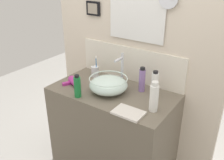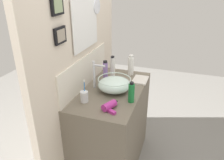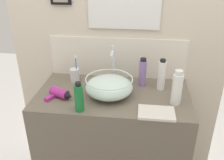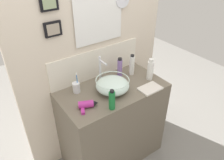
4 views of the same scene
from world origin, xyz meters
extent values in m
cube|color=#6B6051|center=(0.00, 0.00, 0.46)|extent=(1.03, 0.56, 0.93)
cube|color=beige|center=(0.00, 0.31, 1.18)|extent=(1.61, 0.06, 2.35)
cube|color=silver|center=(0.00, 0.27, 1.08)|extent=(1.01, 0.02, 0.30)
cube|color=white|center=(0.04, 0.28, 1.53)|extent=(0.44, 0.01, 0.40)
cube|color=white|center=(0.04, 0.27, 1.53)|extent=(0.50, 0.01, 0.46)
cylinder|color=silver|center=(0.30, 0.26, 1.65)|extent=(0.15, 0.01, 0.15)
cylinder|color=silver|center=(0.34, 0.28, 1.65)|extent=(0.01, 0.06, 0.01)
cube|color=black|center=(-0.40, 0.27, 1.72)|extent=(0.14, 0.02, 0.12)
cube|color=gray|center=(-0.40, 0.26, 1.72)|extent=(0.10, 0.01, 0.09)
cube|color=black|center=(-0.40, 0.27, 1.52)|extent=(0.14, 0.02, 0.12)
cube|color=gray|center=(-0.40, 0.26, 1.52)|extent=(0.10, 0.01, 0.09)
ellipsoid|color=silver|center=(-0.02, -0.03, 0.99)|extent=(0.31, 0.31, 0.13)
torus|color=silver|center=(-0.02, -0.03, 1.05)|extent=(0.31, 0.31, 0.01)
torus|color=#B2B7BC|center=(-0.02, -0.03, 0.93)|extent=(0.12, 0.12, 0.01)
cylinder|color=silver|center=(-0.02, 0.18, 1.05)|extent=(0.02, 0.02, 0.25)
cylinder|color=silver|center=(-0.02, 0.12, 1.16)|extent=(0.02, 0.11, 0.02)
cylinder|color=silver|center=(-0.02, 0.18, 1.19)|extent=(0.02, 0.02, 0.03)
cylinder|color=#B22D8C|center=(-0.34, -0.09, 0.96)|extent=(0.14, 0.11, 0.06)
cone|color=black|center=(-0.27, -0.13, 0.96)|extent=(0.06, 0.07, 0.05)
cube|color=#B22D8C|center=(-0.39, -0.12, 0.94)|extent=(0.06, 0.09, 0.02)
cylinder|color=silver|center=(-0.30, 0.15, 0.97)|extent=(0.07, 0.07, 0.10)
cylinder|color=blue|center=(-0.29, 0.15, 1.02)|extent=(0.01, 0.01, 0.18)
cube|color=white|center=(-0.29, 0.15, 1.12)|extent=(0.01, 0.01, 0.02)
cylinder|color=#8C6BB2|center=(0.19, 0.14, 1.02)|extent=(0.05, 0.05, 0.19)
cylinder|color=black|center=(0.19, 0.14, 1.12)|extent=(0.04, 0.04, 0.02)
cylinder|color=white|center=(0.40, -0.08, 1.02)|extent=(0.06, 0.06, 0.20)
cylinder|color=silver|center=(0.40, -0.08, 1.14)|extent=(0.05, 0.05, 0.03)
cylinder|color=white|center=(0.32, 0.10, 1.03)|extent=(0.05, 0.05, 0.20)
cylinder|color=black|center=(0.32, 0.10, 1.14)|extent=(0.04, 0.04, 0.02)
cylinder|color=#197233|center=(-0.17, -0.23, 1.01)|extent=(0.05, 0.05, 0.17)
cylinder|color=black|center=(-0.17, -0.23, 1.10)|extent=(0.03, 0.03, 0.02)
cube|color=silver|center=(0.28, -0.22, 0.93)|extent=(0.21, 0.15, 0.02)
camera|label=1|loc=(1.03, -1.50, 1.88)|focal=40.00mm
camera|label=2|loc=(-1.78, -0.60, 1.89)|focal=35.00mm
camera|label=3|loc=(0.17, -1.46, 1.75)|focal=40.00mm
camera|label=4|loc=(-1.00, -1.38, 2.12)|focal=35.00mm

